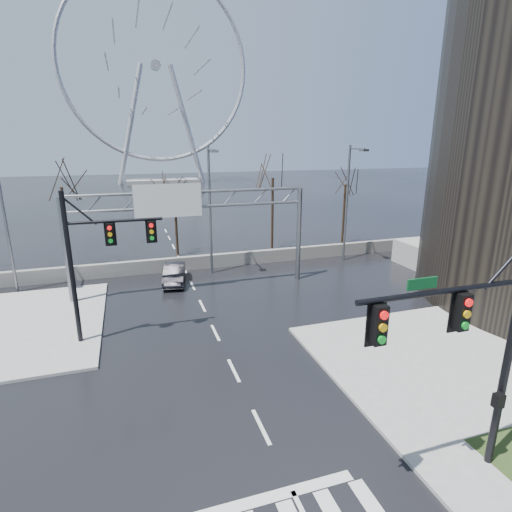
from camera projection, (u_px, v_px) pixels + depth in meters
name	position (u px, v px, depth m)	size (l,w,h in m)	color
ground	(261.00, 427.00, 14.85)	(260.00, 260.00, 0.00)	black
sidewalk_right_ext	(441.00, 356.00, 19.60)	(12.00, 10.00, 0.15)	gray
sidewalk_far	(10.00, 328.00, 22.57)	(10.00, 12.00, 0.15)	gray
barrier_wall	(184.00, 263.00, 33.00)	(52.00, 0.50, 1.10)	slate
signal_mast_near	(478.00, 337.00, 11.33)	(5.52, 0.41, 8.00)	black
signal_mast_far	(94.00, 253.00, 20.00)	(4.72, 0.41, 8.00)	black
sign_gantry	(186.00, 219.00, 27.01)	(16.36, 0.40, 7.60)	slate
streetlight_left	(2.00, 210.00, 26.32)	(0.50, 2.55, 10.00)	slate
streetlight_mid	(211.00, 201.00, 30.45)	(0.50, 2.55, 10.00)	slate
streetlight_right	(349.00, 195.00, 33.98)	(0.50, 2.55, 10.00)	slate
tree_left	(63.00, 197.00, 32.07)	(3.75, 3.75, 7.50)	black
tree_center	(175.00, 200.00, 35.86)	(3.25, 3.25, 6.50)	black
tree_right	(273.00, 186.00, 37.30)	(3.90, 3.90, 7.80)	black
tree_far_right	(345.00, 191.00, 40.34)	(3.40, 3.40, 6.80)	black
ferris_wheel	(156.00, 74.00, 96.12)	(45.00, 6.00, 50.91)	gray
car	(174.00, 274.00, 29.87)	(1.50, 4.29, 1.41)	black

